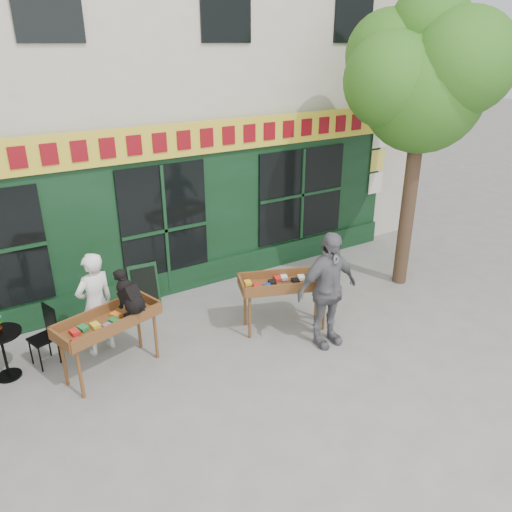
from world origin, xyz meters
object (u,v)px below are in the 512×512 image
at_px(dog, 130,291).
at_px(bistro_table, 2,346).
at_px(book_cart_right, 285,285).
at_px(book_cart_center, 108,324).
at_px(man_right, 327,290).
at_px(woman, 96,304).

height_order(dog, bistro_table, dog).
bearing_deg(book_cart_right, dog, -165.88).
xyz_separation_m(book_cart_center, book_cart_right, (2.92, -0.33, 0.00)).
bearing_deg(dog, book_cart_right, -22.47).
distance_m(dog, man_right, 3.06).
bearing_deg(bistro_table, book_cart_right, -13.38).
bearing_deg(bistro_table, woman, -1.70).
xyz_separation_m(woman, book_cart_right, (2.92, -0.98, -0.03)).
height_order(dog, book_cart_right, dog).
relative_size(book_cart_right, man_right, 0.83).
distance_m(man_right, bistro_table, 4.95).
height_order(man_right, bistro_table, man_right).
xyz_separation_m(book_cart_right, bistro_table, (-4.30, 1.02, -0.28)).
height_order(dog, woman, woman).
bearing_deg(woman, man_right, 135.51).
distance_m(book_cart_center, woman, 0.65).
bearing_deg(woman, book_cart_center, 73.81).
bearing_deg(woman, book_cart_right, 145.20).
bearing_deg(man_right, book_cart_center, 161.81).
relative_size(book_cart_center, man_right, 0.83).
distance_m(book_cart_right, bistro_table, 4.43).
height_order(book_cart_right, bistro_table, book_cart_right).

